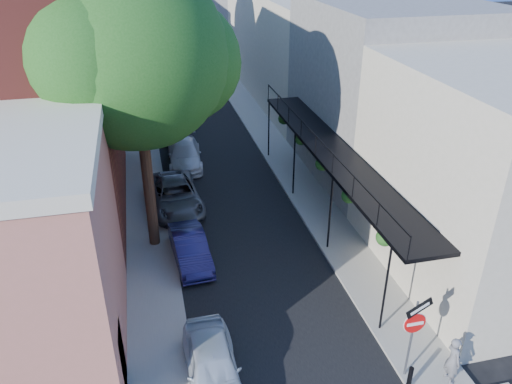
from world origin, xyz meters
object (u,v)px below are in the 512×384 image
parked_car_f (165,105)px  parked_car_e (172,129)px  parked_car_a (212,366)px  parked_car_b (190,248)px  oak_near (147,58)px  parked_car_d (185,154)px  oak_mid (141,40)px  sign_post (414,326)px  bollard (410,378)px  parked_car_c (176,195)px  pedestrian (453,360)px  parked_car_g (160,89)px

parked_car_f → parked_car_e: bearing=-84.4°
parked_car_a → parked_car_b: parked_car_a is taller
oak_near → parked_car_a: (0.86, -8.15, -7.22)m
parked_car_a → parked_car_d: (0.86, 15.94, -0.00)m
oak_mid → parked_car_f: 11.56m
parked_car_a → parked_car_d: bearing=86.9°
sign_post → parked_car_f: (-5.22, 26.76, -1.42)m
bollard → oak_mid: bearing=109.9°
parked_car_e → parked_car_f: 5.32m
oak_near → parked_car_a: 10.92m
bollard → parked_car_b: parked_car_b is taller
sign_post → parked_car_b: sign_post is taller
bollard → parked_car_c: 13.74m
sign_post → oak_mid: 19.14m
parked_car_c → parked_car_d: parked_car_c is taller
sign_post → parked_car_b: bearing=126.7°
parked_car_d → parked_car_e: bearing=97.7°
sign_post → parked_car_e: sign_post is taller
bollard → parked_car_a: size_ratio=0.21×
oak_near → parked_car_f: (1.31, 17.47, -7.26)m
parked_car_c → parked_car_d: bearing=75.2°
parked_car_d → parked_car_e: 4.38m
parked_car_b → pedestrian: (6.75, -7.97, 0.31)m
oak_near → pedestrian: bearing=-51.8°
oak_near → parked_car_b: size_ratio=3.08×
sign_post → parked_car_c: bearing=115.5°
parked_car_d → sign_post: bearing=-71.0°
bollard → parked_car_d: parked_car_d is taller
sign_post → parked_car_g: sign_post is taller
parked_car_a → pedestrian: pedestrian is taller
oak_near → parked_car_e: oak_near is taller
sign_post → bollard: (-0.16, -0.47, -1.52)m
parked_car_a → parked_car_e: (0.52, 20.30, -0.04)m
oak_mid → oak_near: bearing=-89.6°
oak_mid → parked_car_b: oak_mid is taller
parked_car_d → oak_mid: bearing=177.3°
bollard → parked_car_e: bearing=102.8°
parked_car_a → parked_car_b: 6.36m
oak_mid → parked_car_c: oak_mid is taller
sign_post → parked_car_c: size_ratio=0.61×
parked_car_d → parked_car_g: 14.09m
bollard → parked_car_c: bearing=114.0°
parked_car_b → pedestrian: bearing=-54.0°
parked_car_b → parked_car_g: 23.66m
sign_post → parked_car_c: sign_post is taller
parked_car_f → parked_car_g: parked_car_f is taller
oak_near → parked_car_b: (0.93, -1.79, -7.27)m
sign_post → parked_car_d: bearing=105.7°
oak_mid → parked_car_f: oak_mid is taller
parked_car_a → parked_car_f: size_ratio=1.03×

